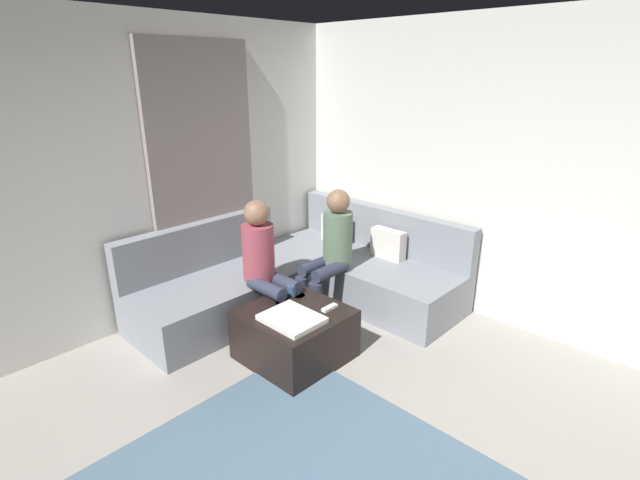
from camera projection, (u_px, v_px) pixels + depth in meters
name	position (u px, v px, depth m)	size (l,w,h in m)	color
wall_back	(583.00, 188.00, 3.73)	(6.00, 0.12, 2.70)	silver
wall_left	(51.00, 191.00, 3.63)	(0.12, 6.00, 2.70)	silver
curtain_panel	(204.00, 179.00, 4.49)	(0.06, 1.10, 2.50)	gray
sectional_couch	(304.00, 277.00, 4.72)	(2.10, 2.55, 0.87)	gray
ottoman	(295.00, 334.00, 3.83)	(0.76, 0.76, 0.42)	black
folded_blanket	(292.00, 319.00, 3.61)	(0.44, 0.36, 0.04)	white
coffee_mug	(292.00, 290.00, 4.01)	(0.08, 0.08, 0.10)	#334C72
game_remote	(330.00, 308.00, 3.79)	(0.05, 0.15, 0.02)	white
person_on_couch_back	(331.00, 248.00, 4.43)	(0.30, 0.60, 1.20)	#2D3347
person_on_couch_side	(266.00, 263.00, 4.08)	(0.60, 0.30, 1.20)	#2D3347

